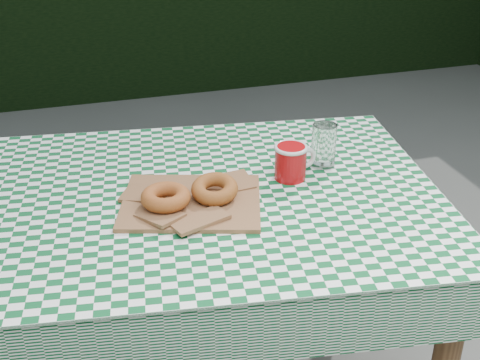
{
  "coord_description": "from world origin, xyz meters",
  "views": [
    {
      "loc": [
        -0.26,
        -1.14,
        1.49
      ],
      "look_at": [
        0.12,
        0.13,
        0.79
      ],
      "focal_mm": 46.87,
      "sensor_mm": 36.0,
      "label": 1
    }
  ],
  "objects_px": {
    "table": "(188,319)",
    "coffee_mug": "(290,162)",
    "paper_bag": "(191,201)",
    "drinking_glass": "(324,145)"
  },
  "relations": [
    {
      "from": "table",
      "to": "coffee_mug",
      "type": "relative_size",
      "value": 7.82
    },
    {
      "from": "table",
      "to": "paper_bag",
      "type": "relative_size",
      "value": 3.84
    },
    {
      "from": "table",
      "to": "drinking_glass",
      "type": "height_order",
      "value": "drinking_glass"
    },
    {
      "from": "coffee_mug",
      "to": "paper_bag",
      "type": "bearing_deg",
      "value": 178.18
    },
    {
      "from": "paper_bag",
      "to": "coffee_mug",
      "type": "distance_m",
      "value": 0.27
    },
    {
      "from": "paper_bag",
      "to": "drinking_glass",
      "type": "distance_m",
      "value": 0.39
    },
    {
      "from": "paper_bag",
      "to": "drinking_glass",
      "type": "xyz_separation_m",
      "value": [
        0.37,
        0.1,
        0.05
      ]
    },
    {
      "from": "paper_bag",
      "to": "drinking_glass",
      "type": "height_order",
      "value": "drinking_glass"
    },
    {
      "from": "table",
      "to": "drinking_glass",
      "type": "distance_m",
      "value": 0.59
    },
    {
      "from": "table",
      "to": "paper_bag",
      "type": "bearing_deg",
      "value": -65.38
    }
  ]
}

